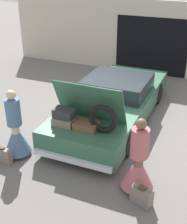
{
  "coord_description": "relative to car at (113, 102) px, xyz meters",
  "views": [
    {
      "loc": [
        2.62,
        -7.56,
        4.24
      ],
      "look_at": [
        0.0,
        -1.43,
        0.89
      ],
      "focal_mm": 50.0,
      "sensor_mm": 36.0,
      "label": 1
    }
  ],
  "objects": [
    {
      "name": "person_left",
      "position": [
        -1.46,
        -2.55,
        0.03
      ],
      "size": [
        0.64,
        0.64,
        1.65
      ],
      "rotation": [
        0.0,
        0.0,
        -1.7
      ],
      "color": "beige",
      "rests_on": "ground_plane"
    },
    {
      "name": "ground_plane",
      "position": [
        0.0,
        0.01,
        -0.55
      ],
      "size": [
        40.0,
        40.0,
        0.0
      ],
      "primitive_type": "plane",
      "color": "slate"
    },
    {
      "name": "suitcase_beside_right_person",
      "position": [
        1.67,
        -3.02,
        -0.37
      ],
      "size": [
        0.46,
        0.33,
        0.4
      ],
      "color": "#75665B",
      "rests_on": "ground_plane"
    },
    {
      "name": "car",
      "position": [
        0.0,
        0.0,
        0.0
      ],
      "size": [
        2.01,
        5.3,
        1.74
      ],
      "color": "#336047",
      "rests_on": "ground_plane"
    },
    {
      "name": "suitcase_beside_left_person",
      "position": [
        -1.6,
        -2.96,
        -0.36
      ],
      "size": [
        0.52,
        0.18,
        0.41
      ],
      "color": "#75665B",
      "rests_on": "ground_plane"
    },
    {
      "name": "person_right",
      "position": [
        1.46,
        -2.62,
        0.01
      ],
      "size": [
        0.66,
        0.66,
        1.6
      ],
      "rotation": [
        0.0,
        0.0,
        1.82
      ],
      "color": "brown",
      "rests_on": "ground_plane"
    },
    {
      "name": "garage_wall_back",
      "position": [
        0.0,
        4.31,
        0.84
      ],
      "size": [
        12.0,
        0.14,
        2.8
      ],
      "color": "beige",
      "rests_on": "ground_plane"
    }
  ]
}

